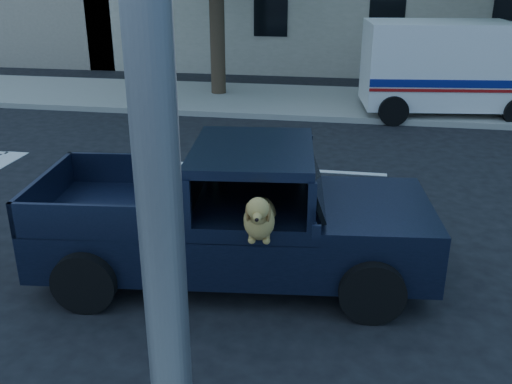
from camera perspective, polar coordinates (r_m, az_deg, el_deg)
ground at (r=8.12m, az=8.21°, el=-6.15°), size 120.00×120.00×0.00m
far_sidewalk at (r=16.81m, az=9.48°, el=8.77°), size 60.00×4.00×0.15m
lane_stripes at (r=11.41m, az=18.98°, el=1.26°), size 21.60×0.14×0.01m
pickup_truck at (r=7.29m, az=-2.80°, el=-4.15°), size 5.04×2.66×1.74m
mail_truck at (r=15.98m, az=18.47°, el=10.93°), size 4.68×2.74×2.44m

